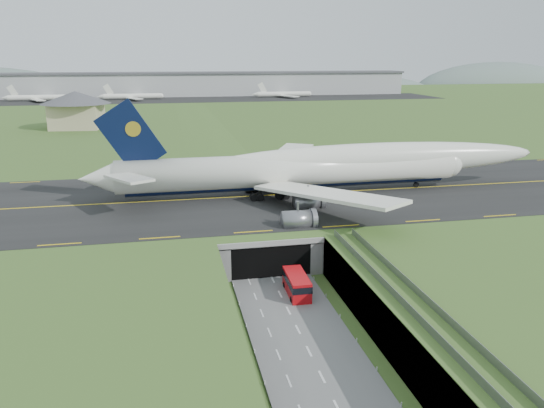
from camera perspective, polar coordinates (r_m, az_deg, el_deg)
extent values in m
plane|color=#3B5823|center=(72.74, 1.22, -10.49)|extent=(900.00, 900.00, 0.00)
cube|color=gray|center=(71.46, 1.23, -8.33)|extent=(800.00, 800.00, 6.00)
cube|color=slate|center=(66.23, 2.69, -13.21)|extent=(12.00, 75.00, 0.20)
cube|color=black|center=(101.12, -2.89, 0.77)|extent=(800.00, 44.00, 0.18)
cube|color=gray|center=(88.02, -1.49, -1.90)|extent=(16.00, 22.00, 1.00)
cube|color=gray|center=(87.93, -5.98, -3.72)|extent=(2.00, 22.00, 6.00)
cube|color=gray|center=(90.22, 2.91, -3.14)|extent=(2.00, 22.00, 6.00)
cube|color=black|center=(84.34, -0.88, -4.85)|extent=(12.00, 12.00, 5.00)
cube|color=#A8A8A3|center=(77.70, -0.05, -4.24)|extent=(17.00, 0.50, 0.80)
cube|color=#A8A8A3|center=(58.15, 16.34, -11.87)|extent=(3.00, 53.00, 0.50)
cube|color=gray|center=(57.21, 15.13, -11.40)|extent=(0.06, 53.00, 1.00)
cube|color=gray|center=(58.45, 17.64, -11.01)|extent=(0.06, 53.00, 1.00)
cylinder|color=#A8A8A3|center=(52.74, 21.09, -19.22)|extent=(0.90, 0.90, 5.60)
cylinder|color=#A8A8A3|center=(61.49, 15.02, -13.34)|extent=(0.90, 0.90, 5.60)
cylinder|color=#A8A8A3|center=(71.19, 10.74, -8.89)|extent=(0.90, 0.90, 5.60)
cylinder|color=white|center=(101.58, 2.13, 3.69)|extent=(65.48, 6.76, 6.16)
sphere|color=white|center=(113.98, 18.33, 4.22)|extent=(6.09, 6.09, 6.03)
cone|color=white|center=(99.20, -18.25, 2.61)|extent=(6.79, 5.91, 5.85)
ellipsoid|color=white|center=(106.95, 11.38, 4.76)|extent=(68.17, 6.30, 6.47)
ellipsoid|color=black|center=(113.36, 17.94, 4.59)|extent=(4.33, 2.73, 2.16)
cylinder|color=black|center=(102.10, 2.12, 2.37)|extent=(62.17, 3.16, 2.59)
cube|color=white|center=(116.87, 1.19, 4.81)|extent=(20.05, 28.42, 2.59)
cube|color=white|center=(105.49, -14.82, 4.43)|extent=(8.73, 11.39, 0.99)
cube|color=white|center=(87.92, 5.80, 1.08)|extent=(20.45, 28.26, 2.59)
cube|color=white|center=(91.37, -15.17, 2.72)|extent=(8.86, 11.37, 0.99)
cube|color=black|center=(97.41, -14.94, 6.97)|extent=(12.24, 0.69, 13.61)
cylinder|color=gold|center=(97.19, -14.71, 7.83)|extent=(2.70, 0.70, 2.69)
cylinder|color=slate|center=(111.26, 1.31, 2.68)|extent=(5.03, 3.22, 3.17)
cylinder|color=slate|center=(120.01, -1.93, 3.64)|extent=(5.03, 3.22, 3.17)
cylinder|color=slate|center=(94.11, 3.88, 0.22)|extent=(5.03, 3.22, 3.17)
cylinder|color=slate|center=(83.61, 2.77, -1.76)|extent=(5.03, 3.22, 3.17)
cylinder|color=black|center=(111.73, 15.24, 2.00)|extent=(1.06, 0.49, 1.06)
cube|color=black|center=(101.57, -0.26, 1.30)|extent=(5.83, 6.79, 1.35)
cube|color=red|center=(74.09, 2.68, -8.61)|extent=(2.80, 7.11, 2.82)
cube|color=black|center=(73.86, 2.68, -8.22)|extent=(2.85, 7.21, 0.94)
cube|color=black|center=(74.58, 2.67, -9.44)|extent=(2.60, 6.64, 0.47)
cylinder|color=black|center=(72.23, 2.13, -10.23)|extent=(0.35, 0.85, 0.85)
cylinder|color=black|center=(76.39, 1.37, -8.72)|extent=(0.35, 0.85, 0.85)
cylinder|color=black|center=(72.75, 4.04, -10.07)|extent=(0.35, 0.85, 0.85)
cylinder|color=black|center=(76.88, 3.17, -8.58)|extent=(0.35, 0.85, 0.85)
cube|color=#C0B38B|center=(210.77, -20.22, 8.87)|extent=(18.58, 18.58, 9.06)
cone|color=#4C4C51|center=(210.18, -20.39, 10.70)|extent=(27.25, 27.25, 4.53)
cube|color=#B2B2B2|center=(364.40, -9.49, 12.55)|extent=(300.00, 22.00, 15.00)
cube|color=#4C4C51|center=(364.09, -9.55, 13.73)|extent=(302.00, 24.00, 1.20)
cube|color=black|center=(334.96, -9.22, 11.05)|extent=(320.00, 50.00, 0.08)
cylinder|color=white|center=(346.85, -23.80, 10.43)|extent=(34.00, 3.20, 3.20)
cylinder|color=white|center=(339.92, -14.76, 11.15)|extent=(34.00, 3.20, 3.20)
cylinder|color=white|center=(348.09, 1.26, 11.74)|extent=(34.00, 3.20, 3.20)
ellipsoid|color=slate|center=(512.92, 3.74, 11.62)|extent=(260.00, 91.00, 44.00)
ellipsoid|color=slate|center=(597.43, 22.96, 11.01)|extent=(180.00, 63.00, 60.00)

